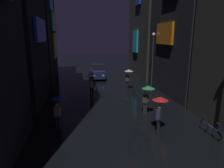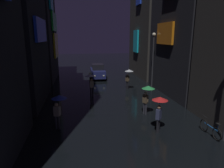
% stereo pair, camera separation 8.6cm
% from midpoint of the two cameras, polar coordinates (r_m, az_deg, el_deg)
% --- Properties ---
extents(building_left_far, '(4.25, 8.01, 13.69)m').
position_cam_midpoint_polar(building_left_far, '(26.99, -20.81, 15.61)').
color(building_left_far, '#232328').
rests_on(building_left_far, ground).
extents(pedestrian_far_right_clear, '(0.90, 0.90, 2.12)m').
position_cam_midpoint_polar(pedestrian_far_right_clear, '(20.77, 4.86, 2.97)').
color(pedestrian_far_right_clear, black).
rests_on(pedestrian_far_right_clear, ground).
extents(pedestrian_foreground_left_blue, '(0.90, 0.90, 2.12)m').
position_cam_midpoint_polar(pedestrian_foreground_left_blue, '(12.10, -14.86, -5.17)').
color(pedestrian_foreground_left_blue, '#2D2D38').
rests_on(pedestrian_foreground_left_blue, ground).
extents(pedestrian_midstreet_left_red, '(0.90, 0.90, 2.12)m').
position_cam_midpoint_polar(pedestrian_midstreet_left_red, '(11.68, 13.63, -5.78)').
color(pedestrian_midstreet_left_red, black).
rests_on(pedestrian_midstreet_left_red, ground).
extents(pedestrian_near_crossing_green, '(0.90, 0.90, 2.12)m').
position_cam_midpoint_polar(pedestrian_near_crossing_green, '(14.11, 10.22, -2.26)').
color(pedestrian_near_crossing_green, '#2D2D38').
rests_on(pedestrian_near_crossing_green, ground).
extents(pedestrian_midstreet_centre_clear, '(0.90, 0.90, 2.12)m').
position_cam_midpoint_polar(pedestrian_midstreet_centre_clear, '(18.24, -6.10, 1.46)').
color(pedestrian_midstreet_centre_clear, black).
rests_on(pedestrian_midstreet_centre_clear, ground).
extents(bicycle_parked_at_storefront, '(0.13, 1.82, 0.96)m').
position_cam_midpoint_polar(bicycle_parked_at_storefront, '(12.72, 26.46, -11.46)').
color(bicycle_parked_at_storefront, black).
rests_on(bicycle_parked_at_storefront, ground).
extents(car_distant, '(2.29, 4.17, 1.92)m').
position_cam_midpoint_polar(car_distant, '(26.29, -4.02, 3.56)').
color(car_distant, navy).
rests_on(car_distant, ground).
extents(streetlamp_right_far, '(0.36, 0.36, 5.79)m').
position_cam_midpoint_polar(streetlamp_right_far, '(20.98, 11.77, 8.16)').
color(streetlamp_right_far, '#2D2D33').
rests_on(streetlamp_right_far, ground).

